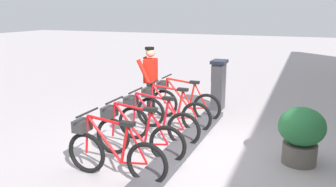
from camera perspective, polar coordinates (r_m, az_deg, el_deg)
ground_plane at (r=6.35m, az=2.21°, el=-9.49°), size 60.00×60.00×0.00m
dock_rail_base at (r=6.33m, az=2.21°, el=-9.08°), size 0.44×4.74×0.10m
payment_kiosk at (r=8.83m, az=8.43°, el=1.58°), size 0.36×0.52×1.28m
bike_docked_0 at (r=7.99m, az=2.39°, el=-1.33°), size 1.72×0.54×1.02m
bike_docked_1 at (r=7.28m, az=0.27°, el=-2.83°), size 1.72×0.54×1.02m
bike_docked_2 at (r=6.59m, az=-2.30°, el=-4.64°), size 1.72×0.54×1.02m
bike_docked_3 at (r=5.93m, az=-5.48°, el=-6.85°), size 1.72×0.54×1.02m
bike_docked_4 at (r=5.29m, az=-9.49°, el=-9.57°), size 1.72×0.54×1.02m
worker_near_rack at (r=8.24m, az=-2.98°, el=2.54°), size 0.49×0.67×1.66m
planter_bush at (r=6.07m, az=21.39°, el=-6.12°), size 0.76×0.76×0.97m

